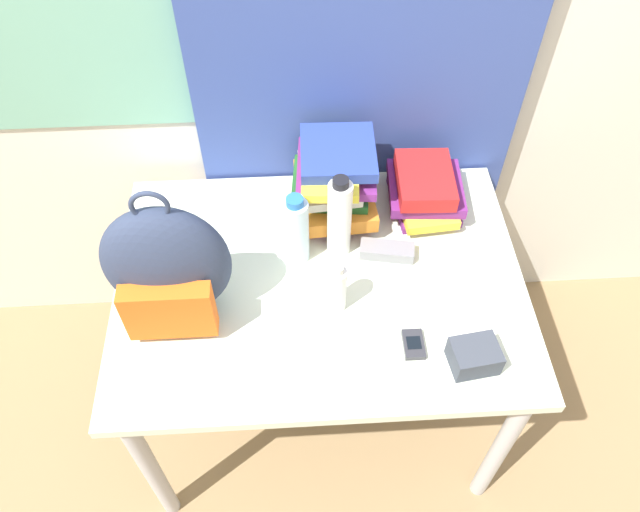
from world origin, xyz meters
TOP-DOWN VIEW (x-y plane):
  - wall_back at (-0.00, 0.90)m, footprint 6.00×0.06m
  - curtain_blue at (0.14, 0.85)m, footprint 0.94×0.04m
  - desk at (0.00, 0.41)m, footprint 1.11×0.82m
  - backpack at (-0.37, 0.33)m, footprint 0.31×0.19m
  - book_stack_left at (0.05, 0.66)m, footprint 0.25×0.29m
  - book_stack_center at (0.32, 0.67)m, footprint 0.23×0.28m
  - water_bottle at (-0.06, 0.49)m, footprint 0.07×0.07m
  - sports_bottle at (0.06, 0.51)m, footprint 0.07×0.07m
  - sunscreen_bottle at (0.04, 0.32)m, footprint 0.05×0.05m
  - cell_phone at (0.22, 0.18)m, footprint 0.05×0.08m
  - sunglasses_case at (0.19, 0.48)m, footprint 0.16×0.08m
  - camera_pouch at (0.36, 0.13)m, footprint 0.12×0.11m

SIDE VIEW (x-z plane):
  - desk at x=0.00m, z-range 0.27..0.99m
  - cell_phone at x=0.22m, z-range 0.72..0.73m
  - sunglasses_case at x=0.19m, z-range 0.72..0.75m
  - camera_pouch at x=0.36m, z-range 0.72..0.79m
  - book_stack_center at x=0.32m, z-range 0.72..0.85m
  - sunscreen_bottle at x=0.04m, z-range 0.71..0.88m
  - water_bottle at x=-0.06m, z-range 0.71..0.94m
  - book_stack_left at x=0.05m, z-range 0.72..0.95m
  - sports_bottle at x=0.06m, z-range 0.71..0.98m
  - backpack at x=-0.37m, z-range 0.68..1.11m
  - curtain_blue at x=0.14m, z-range 0.00..2.50m
  - wall_back at x=0.00m, z-range 0.00..2.50m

